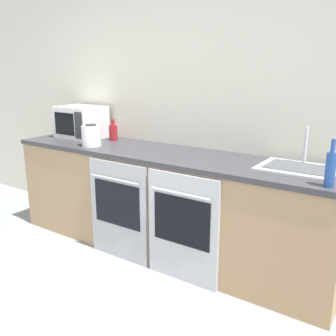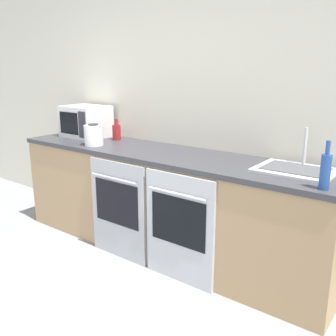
# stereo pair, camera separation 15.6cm
# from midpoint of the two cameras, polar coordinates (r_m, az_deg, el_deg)

# --- Properties ---
(wall_back) EXTENTS (10.00, 0.06, 2.60)m
(wall_back) POSITION_cam_midpoint_polar(r_m,az_deg,el_deg) (3.42, 1.46, 9.96)
(wall_back) COLOR silver
(wall_back) RESTS_ON ground_plane
(counter_back) EXTENTS (3.02, 0.68, 0.91)m
(counter_back) POSITION_cam_midpoint_polar(r_m,az_deg,el_deg) (3.32, -2.01, -5.20)
(counter_back) COLOR tan
(counter_back) RESTS_ON ground_plane
(oven_left) EXTENTS (0.61, 0.06, 0.85)m
(oven_left) POSITION_cam_midpoint_polar(r_m,az_deg,el_deg) (3.21, -8.97, -6.43)
(oven_left) COLOR #A8AAAF
(oven_left) RESTS_ON ground_plane
(oven_right) EXTENTS (0.61, 0.06, 0.85)m
(oven_right) POSITION_cam_midpoint_polar(r_m,az_deg,el_deg) (2.84, 0.59, -9.15)
(oven_right) COLOR #B7BABF
(oven_right) RESTS_ON ground_plane
(microwave) EXTENTS (0.45, 0.37, 0.32)m
(microwave) POSITION_cam_midpoint_polar(r_m,az_deg,el_deg) (3.96, -14.21, 6.81)
(microwave) COLOR silver
(microwave) RESTS_ON counter_back
(bottle_red) EXTENTS (0.08, 0.08, 0.21)m
(bottle_red) POSITION_cam_midpoint_polar(r_m,az_deg,el_deg) (3.75, -9.53, 5.41)
(bottle_red) COLOR maroon
(bottle_red) RESTS_ON counter_back
(bottle_blue) EXTENTS (0.06, 0.06, 0.29)m
(bottle_blue) POSITION_cam_midpoint_polar(r_m,az_deg,el_deg) (2.37, 21.82, -0.08)
(bottle_blue) COLOR #234793
(bottle_blue) RESTS_ON counter_back
(kettle) EXTENTS (0.17, 0.17, 0.20)m
(kettle) POSITION_cam_midpoint_polar(r_m,az_deg,el_deg) (3.50, -12.87, 4.81)
(kettle) COLOR white
(kettle) RESTS_ON counter_back
(sink) EXTENTS (0.52, 0.41, 0.28)m
(sink) POSITION_cam_midpoint_polar(r_m,az_deg,el_deg) (2.75, 17.64, 0.11)
(sink) COLOR silver
(sink) RESTS_ON counter_back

